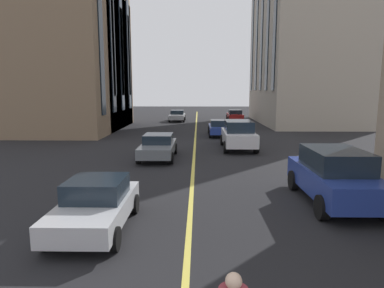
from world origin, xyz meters
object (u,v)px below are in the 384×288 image
(car_red_oncoming, at_px, (235,115))
(car_grey_mid, at_px, (158,146))
(car_blue_parked_b, at_px, (334,176))
(car_blue_near, at_px, (220,128))
(car_white_parked_a, at_px, (238,134))
(car_silver_far, at_px, (96,204))
(car_silver_trailing, at_px, (177,116))

(car_red_oncoming, bearing_deg, car_grey_mid, 164.21)
(car_red_oncoming, xyz_separation_m, car_blue_parked_b, (-32.16, 0.00, 0.27))
(car_red_oncoming, relative_size, car_grey_mid, 1.00)
(car_grey_mid, bearing_deg, car_blue_near, -22.72)
(car_white_parked_a, xyz_separation_m, car_red_oncoming, (21.32, -2.02, -0.27))
(car_red_oncoming, height_order, car_grey_mid, same)
(car_blue_near, bearing_deg, car_blue_parked_b, -170.80)
(car_red_oncoming, bearing_deg, car_blue_parked_b, 180.00)
(car_red_oncoming, distance_m, car_grey_mid, 25.49)
(car_white_parked_a, bearing_deg, car_red_oncoming, -5.41)
(car_silver_far, xyz_separation_m, car_blue_parked_b, (2.34, -7.51, 0.27))
(car_blue_near, xyz_separation_m, car_grey_mid, (-9.81, 4.11, 0.00))
(car_silver_far, bearing_deg, car_grey_mid, -3.28)
(car_red_oncoming, distance_m, car_blue_near, 14.98)
(car_silver_trailing, distance_m, car_grey_mid, 23.47)
(car_blue_near, relative_size, car_blue_parked_b, 0.94)
(car_silver_trailing, xyz_separation_m, car_grey_mid, (-23.47, -0.36, 0.00))
(car_red_oncoming, distance_m, car_silver_far, 35.30)
(car_silver_far, bearing_deg, car_white_parked_a, -22.62)
(car_silver_trailing, bearing_deg, car_silver_far, 179.63)
(car_blue_near, distance_m, car_silver_trailing, 14.37)
(car_blue_near, height_order, car_silver_far, car_silver_far)
(car_red_oncoming, distance_m, car_blue_parked_b, 32.16)
(car_blue_near, distance_m, car_silver_far, 20.32)
(car_white_parked_a, relative_size, car_red_oncoming, 1.07)
(car_blue_near, height_order, car_grey_mid, same)
(car_silver_trailing, xyz_separation_m, car_blue_parked_b, (-31.10, -7.29, 0.27))
(car_silver_far, xyz_separation_m, car_grey_mid, (9.96, -0.57, 0.00))
(car_white_parked_a, relative_size, car_silver_trailing, 1.07)
(car_blue_parked_b, relative_size, car_grey_mid, 1.07)
(car_white_parked_a, height_order, car_blue_near, car_white_parked_a)
(car_silver_far, distance_m, car_blue_parked_b, 7.86)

